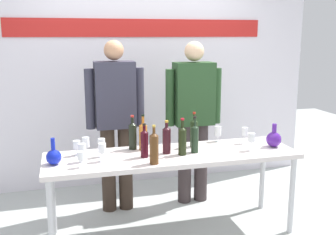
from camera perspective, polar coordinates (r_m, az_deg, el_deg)
The scene contains 24 objects.
ground_plane at distance 3.72m, azimuth 0.63°, elevation -16.24°, with size 10.00×10.00×0.00m, color #ABB2AE.
back_wall at distance 4.67m, azimuth -4.12°, elevation 8.76°, with size 4.20×0.11×3.00m.
display_table at distance 3.45m, azimuth 0.66°, elevation -6.18°, with size 2.17×0.64×0.75m.
decanter_blue_left at distance 3.25m, azimuth -16.16°, elevation -5.41°, with size 0.12×0.12×0.22m.
decanter_blue_right at distance 3.74m, azimuth 15.00°, elevation -2.99°, with size 0.14×0.14×0.22m.
presenter_left at distance 3.90m, azimuth -7.57°, elevation 0.09°, with size 0.57×0.22×1.70m.
presenter_right at distance 4.08m, azimuth 3.69°, elevation 0.66°, with size 0.59×0.22×1.69m.
wine_bottle_0 at distance 3.30m, azimuth -3.43°, elevation -3.63°, with size 0.07×0.07×0.29m.
wine_bottle_1 at distance 3.51m, azimuth -3.60°, elevation -2.57°, with size 0.07×0.07×0.32m.
wine_bottle_2 at distance 3.13m, azimuth -2.03°, elevation -4.32°, with size 0.07×0.07×0.32m.
wine_bottle_3 at distance 3.43m, azimuth 3.88°, elevation -2.92°, with size 0.07×0.07×0.32m.
wine_bottle_4 at distance 3.54m, azimuth -5.13°, elevation -2.49°, with size 0.07×0.07×0.31m.
wine_bottle_5 at distance 3.36m, azimuth 2.09°, elevation -3.20°, with size 0.07×0.07×0.32m.
wine_bottle_6 at distance 3.40m, azimuth -0.20°, elevation -3.10°, with size 0.07×0.07×0.29m.
wine_bottle_7 at distance 3.61m, azimuth 3.76°, elevation -2.10°, with size 0.07×0.07×0.32m.
wine_glass_left_0 at distance 3.23m, azimuth -9.48°, elevation -4.43°, with size 0.06×0.06×0.15m.
wine_glass_left_1 at distance 3.12m, azimuth -12.44°, elevation -5.49°, with size 0.06×0.06×0.13m.
wine_glass_left_2 at distance 3.47m, azimuth -11.77°, elevation -3.55°, with size 0.06×0.06×0.15m.
wine_glass_left_3 at distance 3.25m, azimuth -12.27°, elevation -4.52°, with size 0.06×0.06×0.15m.
wine_glass_left_4 at distance 3.43m, azimuth -13.04°, elevation -3.88°, with size 0.06×0.06×0.13m.
wine_glass_left_5 at distance 3.35m, azimuth -9.57°, elevation -3.82°, with size 0.06×0.06×0.16m.
wine_glass_right_0 at distance 3.56m, azimuth 11.94°, elevation -2.90°, with size 0.07×0.07×0.16m.
wine_glass_right_1 at distance 3.81m, azimuth 7.21°, elevation -1.98°, with size 0.06×0.06×0.15m.
wine_glass_right_2 at distance 3.78m, azimuth 11.02°, elevation -2.05°, with size 0.06×0.06×0.15m.
Camera 1 is at (-0.90, -3.16, 1.75)m, focal length 42.26 mm.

